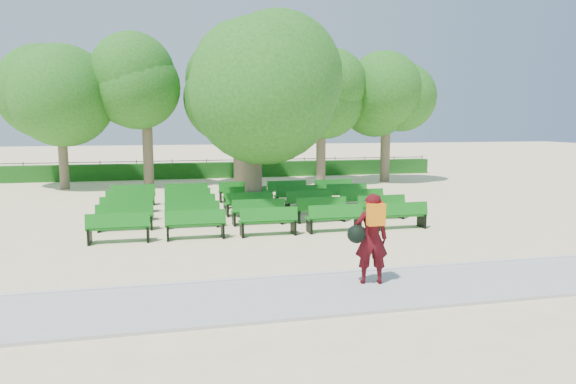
% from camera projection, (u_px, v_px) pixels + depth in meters
% --- Properties ---
extents(ground, '(120.00, 120.00, 0.00)m').
position_uv_depth(ground, '(270.00, 221.00, 16.87)').
color(ground, beige).
extents(paving, '(30.00, 2.20, 0.06)m').
position_uv_depth(paving, '(346.00, 293.00, 9.73)').
color(paving, '#B0B0AB').
rests_on(paving, ground).
extents(curb, '(30.00, 0.12, 0.10)m').
position_uv_depth(curb, '(328.00, 274.00, 10.84)').
color(curb, silver).
rests_on(curb, ground).
extents(hedge, '(26.00, 0.70, 0.90)m').
position_uv_depth(hedge, '(224.00, 170.00, 30.32)').
color(hedge, '#175215').
rests_on(hedge, ground).
extents(fence, '(26.00, 0.10, 1.02)m').
position_uv_depth(fence, '(224.00, 177.00, 30.77)').
color(fence, black).
rests_on(fence, ground).
extents(tree_line, '(21.80, 6.80, 7.04)m').
position_uv_depth(tree_line, '(233.00, 185.00, 26.52)').
color(tree_line, '#276B1C').
rests_on(tree_line, ground).
extents(bench_array, '(1.69, 0.61, 1.05)m').
position_uv_depth(bench_array, '(250.00, 213.00, 17.96)').
color(bench_array, '#137016').
rests_on(bench_array, ground).
extents(tree_among, '(4.67, 4.67, 6.72)m').
position_uv_depth(tree_among, '(252.00, 83.00, 17.62)').
color(tree_among, brown).
rests_on(tree_among, ground).
extents(person, '(0.88, 0.57, 1.81)m').
position_uv_depth(person, '(370.00, 237.00, 10.07)').
color(person, '#41090E').
rests_on(person, ground).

